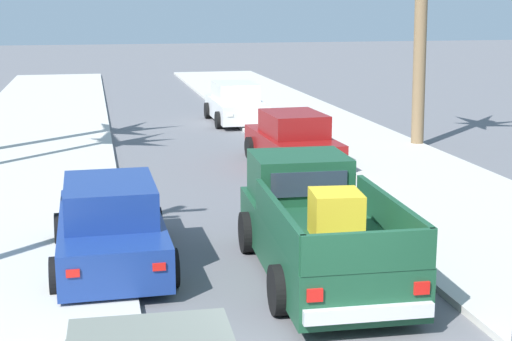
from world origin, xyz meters
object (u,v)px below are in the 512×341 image
at_px(pickup_truck, 317,229).
at_px(car_left_mid, 111,226).
at_px(car_left_near, 293,141).
at_px(car_right_mid, 236,104).

distance_m(pickup_truck, car_left_mid, 3.61).
relative_size(pickup_truck, car_left_near, 1.22).
relative_size(car_left_near, car_left_mid, 1.01).
bearing_deg(car_left_near, car_right_mid, 90.63).
xyz_separation_m(pickup_truck, car_left_near, (1.86, 8.58, -0.08)).
xyz_separation_m(car_left_near, car_right_mid, (-0.09, 8.19, 0.00)).
distance_m(pickup_truck, car_right_mid, 16.87).
distance_m(car_left_near, car_left_mid, 9.11).
height_order(car_left_mid, car_right_mid, same).
bearing_deg(car_right_mid, pickup_truck, -96.01).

